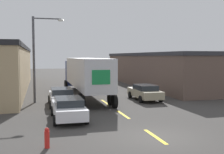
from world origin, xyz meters
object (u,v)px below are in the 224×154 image
at_px(semi_truck, 84,73).
at_px(parked_car_left_near, 68,108).
at_px(street_lamp, 38,52).
at_px(parked_car_left_far, 62,96).
at_px(parked_car_right_mid, 145,92).
at_px(fire_hydrant, 47,138).

xyz_separation_m(semi_truck, parked_car_left_near, (-2.63, -10.17, -1.58)).
xyz_separation_m(parked_car_left_near, street_lamp, (-1.80, 7.31, 3.57)).
bearing_deg(semi_truck, parked_car_left_far, -118.63).
bearing_deg(parked_car_left_far, semi_truck, 61.12).
relative_size(parked_car_left_far, street_lamp, 0.64).
distance_m(parked_car_right_mid, parked_car_left_near, 9.78).
bearing_deg(semi_truck, parked_car_right_mid, -38.50).
relative_size(parked_car_left_far, fire_hydrant, 5.19).
bearing_deg(parked_car_left_near, parked_car_right_mid, 39.51).
distance_m(parked_car_left_near, parked_car_left_far, 5.40).
bearing_deg(fire_hydrant, semi_truck, 75.08).
relative_size(parked_car_right_mid, parked_car_left_near, 1.00).
xyz_separation_m(parked_car_left_near, parked_car_left_far, (0.00, 5.40, 0.00)).
xyz_separation_m(parked_car_right_mid, fire_hydrant, (-9.02, -11.46, -0.30)).
relative_size(parked_car_left_near, fire_hydrant, 5.19).
relative_size(semi_truck, parked_car_left_far, 3.43).
height_order(parked_car_left_near, street_lamp, street_lamp).
bearing_deg(fire_hydrant, street_lamp, 91.47).
xyz_separation_m(parked_car_left_near, fire_hydrant, (-1.47, -5.24, -0.30)).
distance_m(parked_car_left_far, street_lamp, 4.43).
bearing_deg(parked_car_left_near, semi_truck, 75.49).
relative_size(parked_car_right_mid, fire_hydrant, 5.19).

